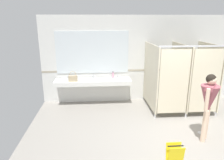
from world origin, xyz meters
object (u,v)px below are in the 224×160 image
object	(u,v)px
wet_floor_sign	(174,159)
person_standing	(209,100)
soap_dispenser	(113,75)
paper_cup	(88,79)
handbag	(73,78)

from	to	relation	value
wet_floor_sign	person_standing	bearing A→B (deg)	42.59
soap_dispenser	wet_floor_sign	xyz separation A→B (m)	(0.81, -3.52, -0.63)
person_standing	soap_dispenser	distance (m)	3.15
person_standing	soap_dispenser	xyz separation A→B (m)	(-1.91, 2.51, -0.06)
soap_dispenser	paper_cup	xyz separation A→B (m)	(-0.83, -0.28, -0.05)
person_standing	wet_floor_sign	xyz separation A→B (m)	(-1.10, -1.01, -0.69)
person_standing	paper_cup	xyz separation A→B (m)	(-2.74, 2.23, -0.10)
handbag	paper_cup	size ratio (longest dim) A/B	3.61
person_standing	handbag	distance (m)	3.87
person_standing	wet_floor_sign	distance (m)	1.65
person_standing	handbag	xyz separation A→B (m)	(-3.19, 2.19, -0.04)
handbag	wet_floor_sign	world-z (taller)	handbag
soap_dispenser	paper_cup	world-z (taller)	soap_dispenser
handbag	paper_cup	distance (m)	0.46
person_standing	paper_cup	bearing A→B (deg)	140.85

